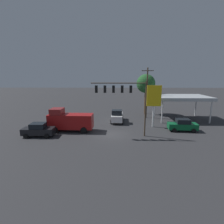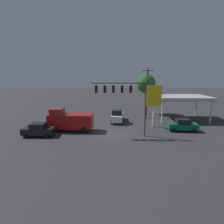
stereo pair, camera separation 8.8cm
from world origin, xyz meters
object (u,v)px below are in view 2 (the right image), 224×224
object	(u,v)px
sedan_far	(183,125)
sedan_waiting	(38,130)
traffic_signal_assembly	(123,94)
price_sign	(154,98)
delivery_truck	(70,120)
street_tree	(146,84)
utility_pole	(147,92)
pickup_parked	(117,116)

from	to	relation	value
sedan_far	sedan_waiting	distance (m)	21.69
traffic_signal_assembly	price_sign	world-z (taller)	traffic_signal_assembly
delivery_truck	street_tree	world-z (taller)	street_tree
sedan_far	delivery_truck	xyz separation A→B (m)	(17.61, 0.31, 0.74)
delivery_truck	street_tree	bearing A→B (deg)	-135.29
street_tree	price_sign	bearing A→B (deg)	87.81
sedan_far	street_tree	distance (m)	14.33
utility_pole	sedan_waiting	size ratio (longest dim) A/B	2.26
delivery_truck	price_sign	bearing A→B (deg)	-168.13
utility_pole	pickup_parked	world-z (taller)	utility_pole
pickup_parked	sedan_waiting	bearing A→B (deg)	-51.99
price_sign	pickup_parked	xyz separation A→B (m)	(5.99, -3.22, -3.88)
traffic_signal_assembly	street_tree	distance (m)	16.08
utility_pole	price_sign	world-z (taller)	utility_pole
sedan_far	street_tree	bearing A→B (deg)	-69.10
street_tree	utility_pole	bearing A→B (deg)	84.25
sedan_far	street_tree	world-z (taller)	street_tree
sedan_waiting	street_tree	world-z (taller)	street_tree
sedan_waiting	street_tree	distance (m)	24.17
traffic_signal_assembly	sedan_far	bearing A→B (deg)	-165.24
pickup_parked	street_tree	distance (m)	11.19
sedan_waiting	price_sign	bearing A→B (deg)	-165.92
traffic_signal_assembly	pickup_parked	world-z (taller)	traffic_signal_assembly
sedan_far	sedan_waiting	xyz separation A→B (m)	(21.50, 2.84, 0.00)
pickup_parked	street_tree	size ratio (longest dim) A/B	0.60
traffic_signal_assembly	price_sign	bearing A→B (deg)	-139.09
delivery_truck	street_tree	xyz separation A→B (m)	(-13.82, -12.85, 5.06)
traffic_signal_assembly	pickup_parked	bearing A→B (deg)	-84.71
price_sign	delivery_truck	world-z (taller)	price_sign
utility_pole	sedan_waiting	distance (m)	21.34
traffic_signal_assembly	price_sign	xyz separation A→B (m)	(-5.26, -4.56, -1.06)
traffic_signal_assembly	price_sign	distance (m)	7.05
price_sign	street_tree	bearing A→B (deg)	-92.19
traffic_signal_assembly	street_tree	world-z (taller)	street_tree
traffic_signal_assembly	delivery_truck	size ratio (longest dim) A/B	1.14
street_tree	pickup_parked	bearing A→B (deg)	48.61
utility_pole	street_tree	xyz separation A→B (m)	(-0.38, -3.73, 1.44)
sedan_far	delivery_truck	distance (m)	17.63
utility_pole	price_sign	bearing A→B (deg)	89.79
utility_pole	delivery_truck	bearing A→B (deg)	34.17
street_tree	delivery_truck	bearing A→B (deg)	42.92
sedan_waiting	sedan_far	bearing A→B (deg)	-174.23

